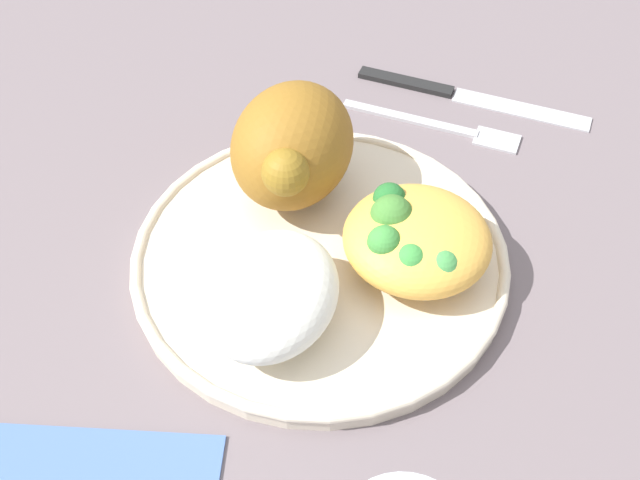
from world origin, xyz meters
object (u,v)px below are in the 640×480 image
object	(u,v)px
rice_pile	(271,294)
knife	(453,92)
fork	(441,125)
roasted_chicken	(292,146)
plate	(320,257)
mac_cheese_with_broccoli	(415,239)

from	to	relation	value
rice_pile	knife	size ratio (longest dim) A/B	0.50
rice_pile	fork	world-z (taller)	rice_pile
fork	roasted_chicken	bearing A→B (deg)	-33.35
knife	rice_pile	bearing A→B (deg)	-10.24
plate	fork	size ratio (longest dim) A/B	1.73
roasted_chicken	knife	bearing A→B (deg)	154.62
fork	knife	distance (m)	0.04
roasted_chicken	rice_pile	bearing A→B (deg)	14.64
plate	rice_pile	distance (m)	0.07
mac_cheese_with_broccoli	plate	bearing A→B (deg)	-78.89
mac_cheese_with_broccoli	knife	xyz separation A→B (m)	(-0.20, -0.02, -0.03)
roasted_chicken	mac_cheese_with_broccoli	world-z (taller)	roasted_chicken
plate	rice_pile	xyz separation A→B (m)	(0.06, -0.01, 0.03)
rice_pile	plate	bearing A→B (deg)	172.11
roasted_chicken	mac_cheese_with_broccoli	distance (m)	0.10
fork	knife	size ratio (longest dim) A/B	0.75
fork	knife	world-z (taller)	knife
plate	knife	size ratio (longest dim) A/B	1.30
roasted_chicken	fork	world-z (taller)	roasted_chicken
plate	knife	distance (m)	0.21
plate	fork	xyz separation A→B (m)	(-0.16, 0.04, -0.01)
knife	plate	bearing A→B (deg)	-10.92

